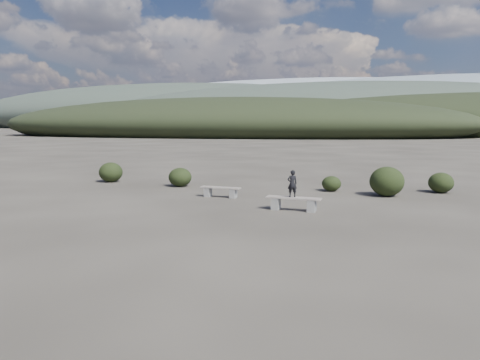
# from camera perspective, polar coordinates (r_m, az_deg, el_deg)

# --- Properties ---
(ground) EXTENTS (1200.00, 1200.00, 0.00)m
(ground) POSITION_cam_1_polar(r_m,az_deg,el_deg) (13.34, -1.83, -6.55)
(ground) COLOR #2F2A24
(ground) RESTS_ON ground
(bench_left) EXTENTS (1.77, 0.57, 0.43)m
(bench_left) POSITION_cam_1_polar(r_m,az_deg,el_deg) (19.65, -2.40, -1.36)
(bench_left) COLOR slate
(bench_left) RESTS_ON ground
(bench_right) EXTENTS (1.99, 0.64, 0.49)m
(bench_right) POSITION_cam_1_polar(r_m,az_deg,el_deg) (16.76, 6.54, -2.74)
(bench_right) COLOR slate
(bench_right) RESTS_ON ground
(seated_person) EXTENTS (0.41, 0.35, 0.97)m
(seated_person) POSITION_cam_1_polar(r_m,az_deg,el_deg) (16.67, 6.39, -0.44)
(seated_person) COLOR black
(seated_person) RESTS_ON bench_right
(shrub_a) EXTENTS (1.13, 1.13, 0.92)m
(shrub_a) POSITION_cam_1_polar(r_m,az_deg,el_deg) (23.09, -7.32, 0.35)
(shrub_a) COLOR black
(shrub_a) RESTS_ON ground
(shrub_c) EXTENTS (0.87, 0.87, 0.70)m
(shrub_c) POSITION_cam_1_polar(r_m,az_deg,el_deg) (21.76, 11.09, -0.44)
(shrub_c) COLOR black
(shrub_c) RESTS_ON ground
(shrub_d) EXTENTS (1.44, 1.44, 1.26)m
(shrub_d) POSITION_cam_1_polar(r_m,az_deg,el_deg) (20.87, 17.47, -0.17)
(shrub_d) COLOR black
(shrub_d) RESTS_ON ground
(shrub_e) EXTENTS (1.09, 1.09, 0.91)m
(shrub_e) POSITION_cam_1_polar(r_m,az_deg,el_deg) (22.73, 23.30, -0.30)
(shrub_e) COLOR black
(shrub_e) RESTS_ON ground
(shrub_f) EXTENTS (1.23, 1.23, 1.04)m
(shrub_f) POSITION_cam_1_polar(r_m,az_deg,el_deg) (25.57, -15.48, 0.92)
(shrub_f) COLOR black
(shrub_f) RESTS_ON ground
(mountain_ridges) EXTENTS (500.00, 400.00, 56.00)m
(mountain_ridges) POSITION_cam_1_polar(r_m,az_deg,el_deg) (351.81, 11.87, 8.16)
(mountain_ridges) COLOR black
(mountain_ridges) RESTS_ON ground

